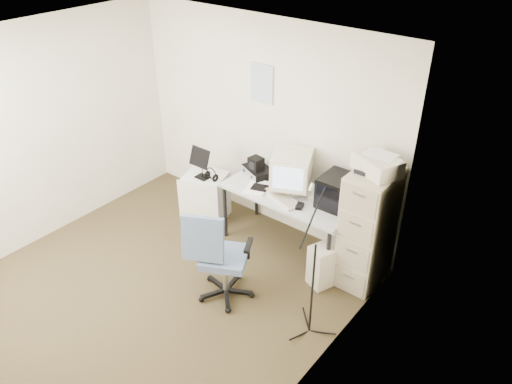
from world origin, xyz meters
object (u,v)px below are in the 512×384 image
Objects in this scene: filing_cabinet at (368,228)px; desk at (288,220)px; office_chair at (225,256)px; side_cart at (207,196)px.

filing_cabinet reaches higher than desk.
office_chair is (-0.03, -1.07, 0.14)m from desk.
filing_cabinet reaches higher than office_chair.
office_chair is at bearing -91.63° from desk.
filing_cabinet is 1.48m from office_chair.
filing_cabinet is 0.87× the size of desk.
office_chair is 1.65× the size of side_cart.
desk is at bearing 61.24° from office_chair.
office_chair is at bearing -131.80° from filing_cabinet.
office_chair is 1.49m from side_cart.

